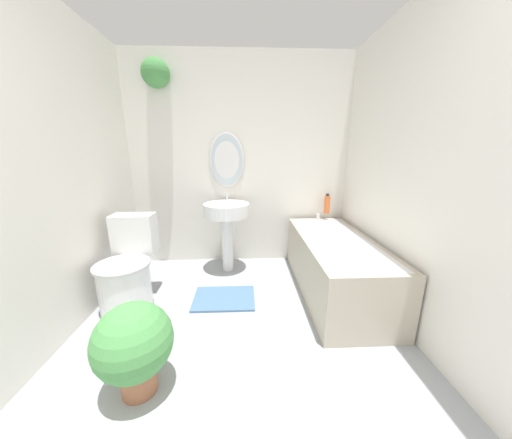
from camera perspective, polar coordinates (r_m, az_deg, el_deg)
The scene contains 9 objects.
wall_back at distance 3.09m, azimuth -4.62°, elevation 13.34°, with size 2.65×0.29×2.40m.
wall_left at distance 2.12m, azimuth -42.38°, elevation 7.27°, with size 0.06×3.00×2.40m.
wall_right at distance 2.06m, azimuth 35.16°, elevation 8.32°, with size 0.06×3.00×2.40m.
toilet at distance 2.55m, azimuth -26.58°, elevation -10.31°, with size 0.45×0.63×0.78m.
pedestal_sink at distance 2.87m, azimuth -6.52°, elevation 0.48°, with size 0.50×0.50×0.89m.
bathtub at distance 2.63m, azimuth 17.19°, elevation -9.42°, with size 0.65×1.54×0.62m.
shampoo_bottle at distance 3.17m, azimuth 15.50°, elevation 3.28°, with size 0.07×0.07×0.23m.
potted_plant at distance 1.70m, azimuth -25.50°, elevation -23.70°, with size 0.43×0.43×0.55m.
bath_mat at distance 2.53m, azimuth -7.08°, elevation -16.99°, with size 0.56×0.41×0.02m.
Camera 1 is at (0.05, -0.19, 1.34)m, focal length 18.00 mm.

